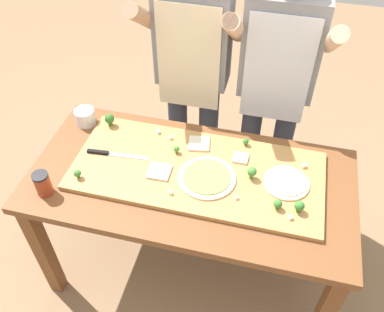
{
  "coord_description": "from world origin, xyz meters",
  "views": [
    {
      "loc": [
        0.33,
        -1.28,
        2.26
      ],
      "look_at": [
        -0.01,
        0.08,
        0.86
      ],
      "focal_mm": 38.49,
      "sensor_mm": 36.0,
      "label": 1
    }
  ],
  "objects_px": {
    "pizza_slice_near_left": "(199,144)",
    "prep_table": "(191,193)",
    "broccoli_floret_back_mid": "(246,141)",
    "cheese_crumble_b": "(158,132)",
    "pizza_slice_far_left": "(241,158)",
    "cheese_crumble_e": "(291,218)",
    "broccoli_floret_back_right": "(252,172)",
    "chefs_knife": "(109,153)",
    "broccoli_floret_center_left": "(299,206)",
    "cheese_crumble_d": "(237,198)",
    "broccoli_floret_front_left": "(109,119)",
    "cheese_crumble_a": "(304,166)",
    "pizza_slice_center": "(159,172)",
    "cheese_crumble_c": "(171,193)",
    "cook_right": "(277,77)",
    "broccoli_floret_center_right": "(77,173)",
    "sauce_jar": "(43,184)",
    "pizza_whole_pesto_green": "(207,177)",
    "broccoli_floret_front_mid": "(278,204)",
    "cook_left": "(193,65)",
    "broccoli_floret_front_right": "(176,149)",
    "pizza_whole_cheese_artichoke": "(286,183)",
    "cheese_crumble_f": "(171,138)",
    "flour_cup": "(85,118)"
  },
  "relations": [
    {
      "from": "chefs_knife",
      "to": "sauce_jar",
      "type": "distance_m",
      "value": 0.35
    },
    {
      "from": "cheese_crumble_e",
      "to": "cook_right",
      "type": "distance_m",
      "value": 0.83
    },
    {
      "from": "broccoli_floret_back_mid",
      "to": "cheese_crumble_b",
      "type": "distance_m",
      "value": 0.46
    },
    {
      "from": "cheese_crumble_e",
      "to": "cook_left",
      "type": "xyz_separation_m",
      "value": [
        -0.63,
        0.8,
        0.17
      ]
    },
    {
      "from": "broccoli_floret_center_right",
      "to": "cheese_crumble_a",
      "type": "xyz_separation_m",
      "value": [
        1.03,
        0.33,
        -0.02
      ]
    },
    {
      "from": "prep_table",
      "to": "pizza_slice_center",
      "type": "xyz_separation_m",
      "value": [
        -0.15,
        -0.02,
        0.14
      ]
    },
    {
      "from": "broccoli_floret_center_left",
      "to": "broccoli_floret_front_left",
      "type": "xyz_separation_m",
      "value": [
        -1.02,
        0.34,
        0.01
      ]
    },
    {
      "from": "pizza_slice_center",
      "to": "broccoli_floret_front_mid",
      "type": "distance_m",
      "value": 0.57
    },
    {
      "from": "broccoli_floret_center_left",
      "to": "cheese_crumble_d",
      "type": "bearing_deg",
      "value": 179.32
    },
    {
      "from": "broccoli_floret_front_mid",
      "to": "sauce_jar",
      "type": "bearing_deg",
      "value": -172.09
    },
    {
      "from": "broccoli_floret_front_mid",
      "to": "broccoli_floret_center_left",
      "type": "relative_size",
      "value": 0.85
    },
    {
      "from": "pizza_slice_near_left",
      "to": "pizza_slice_center",
      "type": "distance_m",
      "value": 0.27
    },
    {
      "from": "pizza_slice_near_left",
      "to": "cheese_crumble_e",
      "type": "distance_m",
      "value": 0.61
    },
    {
      "from": "pizza_slice_near_left",
      "to": "sauce_jar",
      "type": "relative_size",
      "value": 0.89
    },
    {
      "from": "pizza_whole_cheese_artichoke",
      "to": "flour_cup",
      "type": "bearing_deg",
      "value": 169.55
    },
    {
      "from": "cheese_crumble_c",
      "to": "cheese_crumble_b",
      "type": "bearing_deg",
      "value": 115.05
    },
    {
      "from": "pizza_slice_near_left",
      "to": "broccoli_floret_back_right",
      "type": "height_order",
      "value": "broccoli_floret_back_right"
    },
    {
      "from": "broccoli_floret_front_right",
      "to": "cheese_crumble_c",
      "type": "xyz_separation_m",
      "value": [
        0.05,
        -0.27,
        -0.02
      ]
    },
    {
      "from": "pizza_slice_far_left",
      "to": "cheese_crumble_f",
      "type": "distance_m",
      "value": 0.38
    },
    {
      "from": "broccoli_floret_front_right",
      "to": "cheese_crumble_e",
      "type": "height_order",
      "value": "broccoli_floret_front_right"
    },
    {
      "from": "broccoli_floret_front_left",
      "to": "sauce_jar",
      "type": "height_order",
      "value": "sauce_jar"
    },
    {
      "from": "broccoli_floret_back_right",
      "to": "cheese_crumble_c",
      "type": "relative_size",
      "value": 4.27
    },
    {
      "from": "broccoli_floret_center_right",
      "to": "sauce_jar",
      "type": "height_order",
      "value": "sauce_jar"
    },
    {
      "from": "pizza_whole_cheese_artichoke",
      "to": "pizza_slice_center",
      "type": "height_order",
      "value": "pizza_whole_cheese_artichoke"
    },
    {
      "from": "broccoli_floret_back_mid",
      "to": "broccoli_floret_center_right",
      "type": "relative_size",
      "value": 0.84
    },
    {
      "from": "chefs_knife",
      "to": "pizza_whole_pesto_green",
      "type": "xyz_separation_m",
      "value": [
        0.51,
        -0.04,
        0.0
      ]
    },
    {
      "from": "chefs_knife",
      "to": "broccoli_floret_center_left",
      "type": "distance_m",
      "value": 0.95
    },
    {
      "from": "pizza_whole_pesto_green",
      "to": "cheese_crumble_c",
      "type": "xyz_separation_m",
      "value": [
        -0.14,
        -0.13,
        0.0
      ]
    },
    {
      "from": "pizza_slice_far_left",
      "to": "pizza_slice_center",
      "type": "xyz_separation_m",
      "value": [
        -0.36,
        -0.18,
        0.0
      ]
    },
    {
      "from": "flour_cup",
      "to": "sauce_jar",
      "type": "distance_m",
      "value": 0.51
    },
    {
      "from": "pizza_slice_near_left",
      "to": "broccoli_floret_back_mid",
      "type": "distance_m",
      "value": 0.24
    },
    {
      "from": "prep_table",
      "to": "broccoli_floret_center_right",
      "type": "relative_size",
      "value": 32.09
    },
    {
      "from": "cheese_crumble_b",
      "to": "cook_right",
      "type": "bearing_deg",
      "value": 35.98
    },
    {
      "from": "prep_table",
      "to": "pizza_whole_cheese_artichoke",
      "type": "bearing_deg",
      "value": 6.49
    },
    {
      "from": "broccoli_floret_front_left",
      "to": "cheese_crumble_a",
      "type": "height_order",
      "value": "broccoli_floret_front_left"
    },
    {
      "from": "pizza_slice_center",
      "to": "broccoli_floret_front_right",
      "type": "height_order",
      "value": "broccoli_floret_front_right"
    },
    {
      "from": "cook_left",
      "to": "chefs_knife",
      "type": "bearing_deg",
      "value": -114.35
    },
    {
      "from": "pizza_slice_near_left",
      "to": "cheese_crumble_b",
      "type": "relative_size",
      "value": 5.9
    },
    {
      "from": "pizza_slice_far_left",
      "to": "cheese_crumble_e",
      "type": "bearing_deg",
      "value": -49.2
    },
    {
      "from": "broccoli_floret_back_mid",
      "to": "chefs_knife",
      "type": "bearing_deg",
      "value": -160.2
    },
    {
      "from": "broccoli_floret_back_mid",
      "to": "cheese_crumble_c",
      "type": "xyz_separation_m",
      "value": [
        -0.28,
        -0.41,
        -0.02
      ]
    },
    {
      "from": "cheese_crumble_d",
      "to": "broccoli_floret_front_left",
      "type": "bearing_deg",
      "value": 155.5
    },
    {
      "from": "pizza_slice_far_left",
      "to": "broccoli_floret_center_right",
      "type": "height_order",
      "value": "broccoli_floret_center_right"
    },
    {
      "from": "broccoli_floret_center_left",
      "to": "cook_left",
      "type": "distance_m",
      "value": 1.01
    },
    {
      "from": "pizza_whole_pesto_green",
      "to": "cheese_crumble_e",
      "type": "height_order",
      "value": "same"
    },
    {
      "from": "pizza_whole_pesto_green",
      "to": "broccoli_floret_center_right",
      "type": "height_order",
      "value": "broccoli_floret_center_right"
    },
    {
      "from": "pizza_whole_cheese_artichoke",
      "to": "cheese_crumble_b",
      "type": "distance_m",
      "value": 0.71
    },
    {
      "from": "broccoli_floret_center_right",
      "to": "pizza_slice_far_left",
      "type": "bearing_deg",
      "value": 23.18
    },
    {
      "from": "cheese_crumble_d",
      "to": "flour_cup",
      "type": "relative_size",
      "value": 0.13
    },
    {
      "from": "pizza_slice_near_left",
      "to": "prep_table",
      "type": "bearing_deg",
      "value": -87.44
    }
  ]
}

